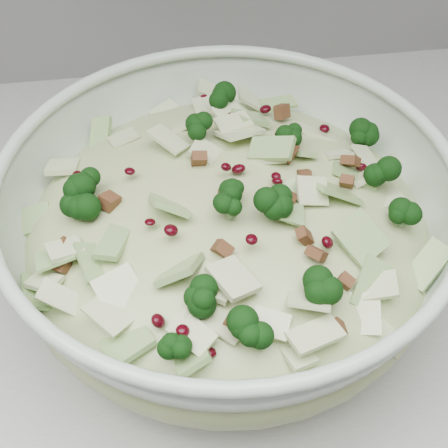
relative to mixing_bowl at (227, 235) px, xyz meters
The scene contains 3 objects.
counter 0.56m from the mixing_bowl, 33.73° to the left, with size 3.60×0.60×0.90m, color beige.
mixing_bowl is the anchor object (origin of this frame).
salad 0.02m from the mixing_bowl, behind, with size 0.45×0.45×0.15m.
Camera 1 is at (-0.20, 1.25, 1.37)m, focal length 50.00 mm.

